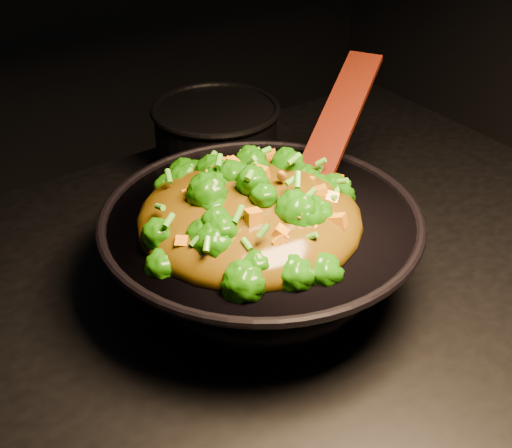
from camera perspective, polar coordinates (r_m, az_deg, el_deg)
wok at (r=0.93m, az=0.35°, el=-2.38°), size 0.52×0.52×0.11m
stir_fry at (r=0.86m, az=-0.52°, el=2.79°), size 0.36×0.36×0.10m
spatula at (r=0.98m, az=6.01°, el=6.99°), size 0.29×0.20×0.13m
back_pot at (r=1.21m, az=-3.18°, el=6.89°), size 0.24×0.24×0.12m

